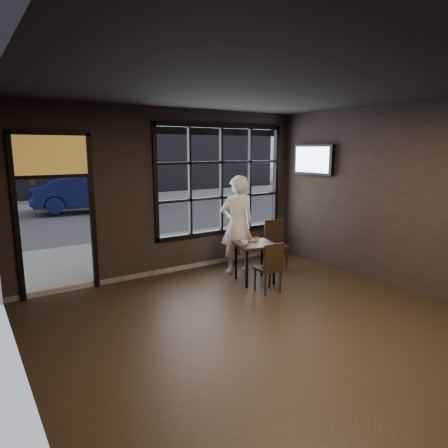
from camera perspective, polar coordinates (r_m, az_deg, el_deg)
floor at (r=5.47m, az=9.76°, el=-16.15°), size 6.00×7.00×0.02m
ceiling at (r=4.95m, az=11.00°, el=19.38°), size 6.00×7.00×0.02m
wall_left at (r=3.63m, az=-26.31°, el=-3.98°), size 0.04×7.00×3.20m
wall_right at (r=7.35m, az=27.44°, el=2.89°), size 0.04×7.00×3.20m
window_frame at (r=8.41m, az=-0.40°, el=6.30°), size 3.06×0.12×2.28m
stained_transom at (r=7.12m, az=-23.47°, el=9.06°), size 1.20×0.06×0.70m
street_asphalt at (r=27.82m, az=-26.68°, el=4.51°), size 60.00×41.00×0.04m
building_across at (r=27.19m, az=-27.80°, el=20.27°), size 28.00×12.00×15.00m
cafe_table at (r=7.45m, az=4.41°, el=-5.48°), size 0.84×0.84×0.75m
chair_near at (r=6.95m, az=6.29°, el=-6.10°), size 0.41×0.41×0.89m
chair_window at (r=8.38m, az=7.49°, el=-2.90°), size 0.56×0.56×0.98m
man at (r=7.87m, az=1.90°, el=-0.12°), size 0.79×0.60×1.94m
hotdog at (r=7.52m, az=4.27°, el=-2.18°), size 0.21×0.11×0.06m
cup at (r=7.14m, az=2.92°, el=-2.71°), size 0.15×0.15×0.10m
tv at (r=8.78m, az=12.65°, el=8.97°), size 0.12×1.08×0.63m
navy_car at (r=16.32m, az=-18.83°, el=4.29°), size 4.30×2.08×1.36m
tree_left at (r=19.17m, az=-26.12°, el=11.15°), size 2.45×2.45×4.18m
tree_right at (r=19.61m, az=-15.97°, el=10.90°), size 2.20×2.20×3.75m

